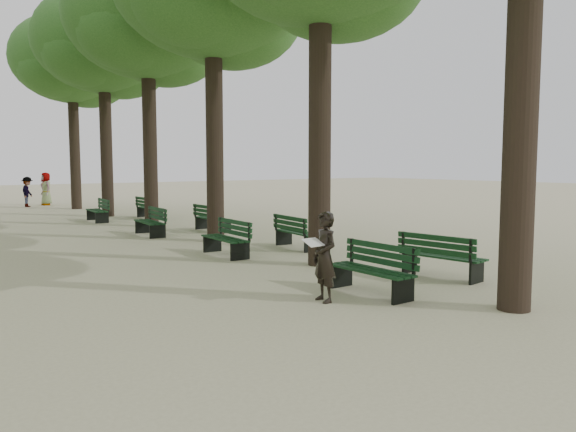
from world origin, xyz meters
TOP-DOWN VIEW (x-y plane):
  - ground at (0.00, 0.00)m, footprint 120.00×120.00m
  - tree_central_3 at (1.50, 13.00)m, footprint 6.00×6.00m
  - tree_central_4 at (1.50, 18.00)m, footprint 6.00×6.00m
  - tree_central_5 at (1.50, 23.00)m, footprint 6.00×6.00m
  - bench_left_0 at (0.37, 0.14)m, footprint 0.58×1.80m
  - bench_left_1 at (0.37, 5.41)m, footprint 0.65×1.82m
  - bench_left_2 at (0.37, 10.40)m, footprint 0.72×1.84m
  - bench_left_3 at (0.37, 15.91)m, footprint 0.71×1.84m
  - bench_right_0 at (2.63, 0.36)m, footprint 0.81×1.86m
  - bench_right_1 at (2.63, 5.33)m, footprint 0.76×1.85m
  - bench_right_2 at (2.63, 10.29)m, footprint 0.62×1.82m
  - bench_right_3 at (2.63, 15.96)m, footprint 0.60×1.81m
  - man_with_map at (-0.64, 0.23)m, footprint 0.63×0.66m
  - pedestrian_d at (0.85, 26.63)m, footprint 0.46×0.94m
  - pedestrian_b at (-0.27, 25.92)m, footprint 0.79×1.09m

SIDE VIEW (x-z plane):
  - ground at x=0.00m, z-range 0.00..0.00m
  - bench_left_0 at x=0.37m, z-range -0.19..0.73m
  - bench_left_1 at x=0.37m, z-range -0.19..0.73m
  - bench_left_2 at x=0.37m, z-range -0.19..0.73m
  - bench_left_3 at x=0.37m, z-range -0.19..0.73m
  - bench_right_0 at x=2.63m, z-range -0.19..0.73m
  - bench_right_1 at x=2.63m, z-range -0.19..0.73m
  - bench_right_2 at x=2.63m, z-range -0.19..0.73m
  - bench_right_3 at x=2.63m, z-range -0.19..0.73m
  - man_with_map at x=-0.64m, z-range 0.00..1.55m
  - pedestrian_b at x=-0.27m, z-range 0.00..1.64m
  - pedestrian_d at x=0.85m, z-range 0.00..1.85m
  - tree_central_3 at x=1.50m, z-range 2.68..12.63m
  - tree_central_4 at x=1.50m, z-range 2.68..12.63m
  - tree_central_5 at x=1.50m, z-range 2.68..12.63m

